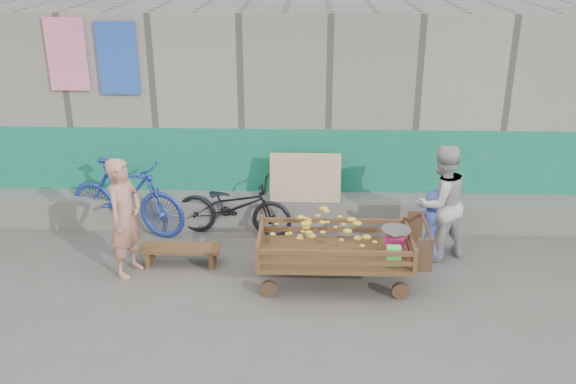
{
  "coord_description": "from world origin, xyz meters",
  "views": [
    {
      "loc": [
        0.32,
        -6.21,
        4.03
      ],
      "look_at": [
        0.09,
        1.2,
        1.0
      ],
      "focal_mm": 40.0,
      "sensor_mm": 36.0,
      "label": 1
    }
  ],
  "objects_px": {
    "banana_cart": "(332,240)",
    "vendor_man": "(125,218)",
    "child": "(433,226)",
    "bench": "(181,252)",
    "bicycle_dark": "(234,206)",
    "woman": "(440,203)",
    "bicycle_blue": "(126,197)"
  },
  "relations": [
    {
      "from": "banana_cart",
      "to": "bench",
      "type": "relative_size",
      "value": 1.99
    },
    {
      "from": "woman",
      "to": "child",
      "type": "xyz_separation_m",
      "value": [
        -0.08,
        -0.06,
        -0.3
      ]
    },
    {
      "from": "bench",
      "to": "woman",
      "type": "distance_m",
      "value": 3.41
    },
    {
      "from": "banana_cart",
      "to": "child",
      "type": "relative_size",
      "value": 2.11
    },
    {
      "from": "bench",
      "to": "woman",
      "type": "relative_size",
      "value": 0.66
    },
    {
      "from": "vendor_man",
      "to": "woman",
      "type": "bearing_deg",
      "value": -62.51
    },
    {
      "from": "bicycle_dark",
      "to": "bicycle_blue",
      "type": "relative_size",
      "value": 0.91
    },
    {
      "from": "woman",
      "to": "bicycle_blue",
      "type": "bearing_deg",
      "value": -35.05
    },
    {
      "from": "banana_cart",
      "to": "child",
      "type": "height_order",
      "value": "child"
    },
    {
      "from": "child",
      "to": "bench",
      "type": "bearing_deg",
      "value": -7.8
    },
    {
      "from": "child",
      "to": "bicycle_blue",
      "type": "bearing_deg",
      "value": -21.6
    },
    {
      "from": "bicycle_dark",
      "to": "bench",
      "type": "bearing_deg",
      "value": 156.09
    },
    {
      "from": "bench",
      "to": "vendor_man",
      "type": "distance_m",
      "value": 0.87
    },
    {
      "from": "woman",
      "to": "bicycle_blue",
      "type": "distance_m",
      "value": 4.32
    },
    {
      "from": "vendor_man",
      "to": "child",
      "type": "relative_size",
      "value": 1.59
    },
    {
      "from": "banana_cart",
      "to": "woman",
      "type": "bearing_deg",
      "value": 27.31
    },
    {
      "from": "banana_cart",
      "to": "bicycle_blue",
      "type": "bearing_deg",
      "value": 154.72
    },
    {
      "from": "bench",
      "to": "bicycle_blue",
      "type": "distance_m",
      "value": 1.37
    },
    {
      "from": "bench",
      "to": "bicycle_blue",
      "type": "height_order",
      "value": "bicycle_blue"
    },
    {
      "from": "woman",
      "to": "bicycle_dark",
      "type": "relative_size",
      "value": 0.94
    },
    {
      "from": "banana_cart",
      "to": "woman",
      "type": "xyz_separation_m",
      "value": [
        1.42,
        0.73,
        0.19
      ]
    },
    {
      "from": "woman",
      "to": "bicycle_blue",
      "type": "height_order",
      "value": "woman"
    },
    {
      "from": "bench",
      "to": "child",
      "type": "xyz_separation_m",
      "value": [
        3.26,
        0.27,
        0.29
      ]
    },
    {
      "from": "banana_cart",
      "to": "child",
      "type": "distance_m",
      "value": 1.5
    },
    {
      "from": "vendor_man",
      "to": "bench",
      "type": "bearing_deg",
      "value": -49.76
    },
    {
      "from": "bicycle_dark",
      "to": "woman",
      "type": "bearing_deg",
      "value": -92.82
    },
    {
      "from": "banana_cart",
      "to": "bench",
      "type": "bearing_deg",
      "value": 168.1
    },
    {
      "from": "bench",
      "to": "child",
      "type": "distance_m",
      "value": 3.29
    },
    {
      "from": "woman",
      "to": "bicycle_dark",
      "type": "xyz_separation_m",
      "value": [
        -2.75,
        0.59,
        -0.34
      ]
    },
    {
      "from": "banana_cart",
      "to": "vendor_man",
      "type": "xyz_separation_m",
      "value": [
        -2.53,
        0.18,
        0.18
      ]
    },
    {
      "from": "bench",
      "to": "vendor_man",
      "type": "height_order",
      "value": "vendor_man"
    },
    {
      "from": "banana_cart",
      "to": "vendor_man",
      "type": "distance_m",
      "value": 2.55
    }
  ]
}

